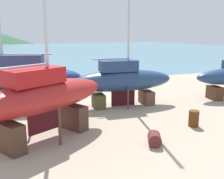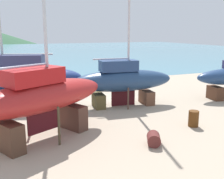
{
  "view_description": "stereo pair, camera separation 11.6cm",
  "coord_description": "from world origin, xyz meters",
  "px_view_note": "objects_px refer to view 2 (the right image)",
  "views": [
    {
      "loc": [
        -7.87,
        -18.39,
        5.35
      ],
      "look_at": [
        -0.76,
        -1.79,
        1.41
      ],
      "focal_mm": 42.87,
      "sensor_mm": 36.0,
      "label": 1
    },
    {
      "loc": [
        -7.76,
        -18.44,
        5.35
      ],
      "look_at": [
        -0.76,
        -1.79,
        1.41
      ],
      "focal_mm": 42.87,
      "sensor_mm": 36.0,
      "label": 2
    }
  ],
  "objects_px": {
    "sailboat_mid_port": "(42,97)",
    "barrel_tipped_right": "(154,139)",
    "sailboat_far_slipway": "(123,80)",
    "barrel_tipped_left": "(194,119)",
    "sailboat_large_starboard": "(12,77)"
  },
  "relations": [
    {
      "from": "barrel_tipped_left",
      "to": "barrel_tipped_right",
      "type": "distance_m",
      "value": 3.74
    },
    {
      "from": "sailboat_far_slipway",
      "to": "sailboat_mid_port",
      "type": "xyz_separation_m",
      "value": [
        -6.37,
        -4.14,
        0.28
      ]
    },
    {
      "from": "sailboat_far_slipway",
      "to": "barrel_tipped_right",
      "type": "relative_size",
      "value": 16.63
    },
    {
      "from": "sailboat_large_starboard",
      "to": "barrel_tipped_left",
      "type": "relative_size",
      "value": 17.85
    },
    {
      "from": "sailboat_far_slipway",
      "to": "sailboat_mid_port",
      "type": "distance_m",
      "value": 7.61
    },
    {
      "from": "barrel_tipped_right",
      "to": "barrel_tipped_left",
      "type": "bearing_deg",
      "value": 21.41
    },
    {
      "from": "barrel_tipped_right",
      "to": "sailboat_large_starboard",
      "type": "bearing_deg",
      "value": 119.62
    },
    {
      "from": "sailboat_large_starboard",
      "to": "barrel_tipped_left",
      "type": "distance_m",
      "value": 12.85
    },
    {
      "from": "sailboat_far_slipway",
      "to": "barrel_tipped_left",
      "type": "xyz_separation_m",
      "value": [
        1.84,
        -5.63,
        -1.44
      ]
    },
    {
      "from": "sailboat_far_slipway",
      "to": "barrel_tipped_right",
      "type": "bearing_deg",
      "value": -96.58
    },
    {
      "from": "sailboat_large_starboard",
      "to": "sailboat_far_slipway",
      "type": "xyz_separation_m",
      "value": [
        7.4,
        -3.14,
        -0.23
      ]
    },
    {
      "from": "sailboat_large_starboard",
      "to": "sailboat_mid_port",
      "type": "relative_size",
      "value": 1.33
    },
    {
      "from": "sailboat_far_slipway",
      "to": "sailboat_mid_port",
      "type": "relative_size",
      "value": 1.06
    },
    {
      "from": "sailboat_mid_port",
      "to": "barrel_tipped_right",
      "type": "relative_size",
      "value": 15.64
    },
    {
      "from": "sailboat_mid_port",
      "to": "barrel_tipped_right",
      "type": "bearing_deg",
      "value": -57.92
    }
  ]
}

